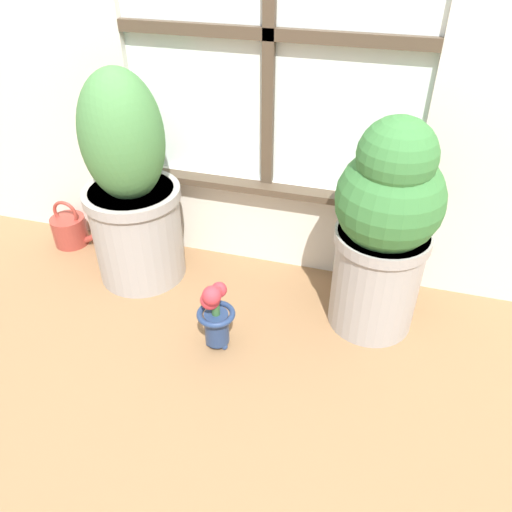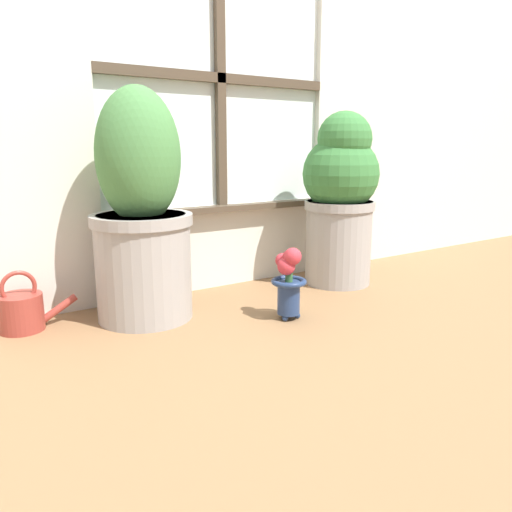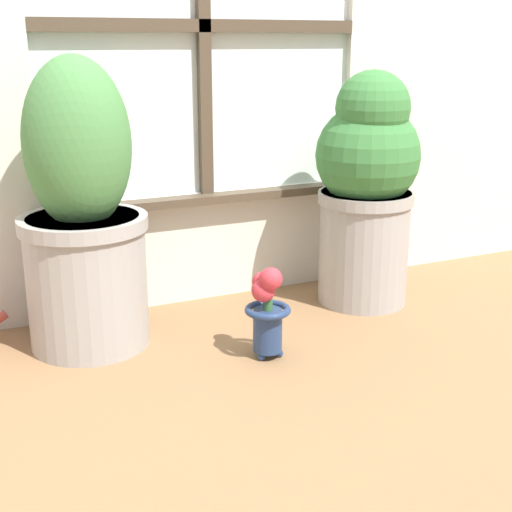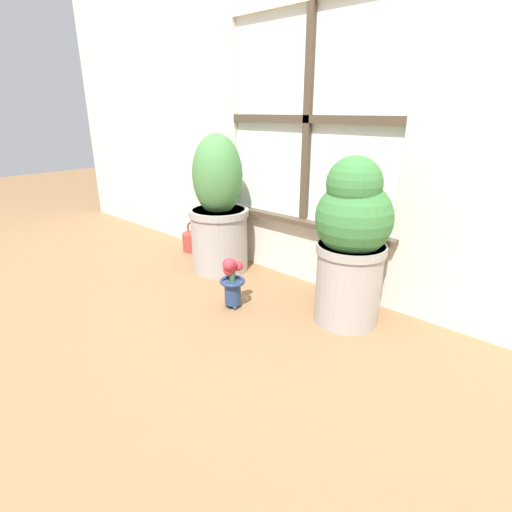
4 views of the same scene
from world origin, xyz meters
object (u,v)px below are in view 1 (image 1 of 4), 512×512
Objects in this scene: potted_plant_right at (385,227)px; watering_can at (70,230)px; potted_plant_left at (131,190)px; flower_vase at (215,313)px.

watering_can is (-1.19, 0.13, -0.30)m from potted_plant_right.
potted_plant_right is at bearing -2.12° from potted_plant_left.
flower_vase is (0.38, -0.27, -0.21)m from potted_plant_left.
potted_plant_right is at bearing -6.10° from watering_can.
potted_plant_left is 0.83m from potted_plant_right.
potted_plant_left is 3.13× the size of watering_can.
watering_can is (-0.75, 0.37, -0.07)m from flower_vase.
potted_plant_left is 1.07× the size of potted_plant_right.
potted_plant_left reaches higher than flower_vase.
potted_plant_left is at bearing 144.44° from flower_vase.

